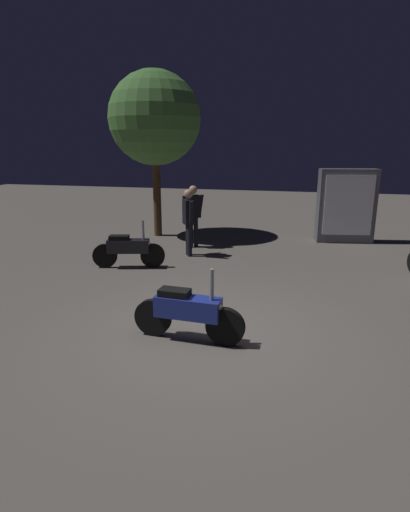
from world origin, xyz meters
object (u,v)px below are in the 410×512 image
(motorcycle_blue_foreground, at_px, (188,312))
(person_bystander_far, at_px, (193,211))
(motorcycle_black_parked_left, at_px, (128,249))
(kiosk_billboard, at_px, (346,206))
(person_rider_beside, at_px, (189,217))

(motorcycle_blue_foreground, relative_size, person_bystander_far, 0.98)
(motorcycle_black_parked_left, relative_size, kiosk_billboard, 0.78)
(person_bystander_far, bearing_deg, motorcycle_black_parked_left, -68.14)
(kiosk_billboard, bearing_deg, motorcycle_blue_foreground, 59.72)
(person_rider_beside, height_order, kiosk_billboard, kiosk_billboard)
(person_bystander_far, bearing_deg, person_rider_beside, -37.60)
(motorcycle_black_parked_left, xyz_separation_m, kiosk_billboard, (5.02, 3.95, 0.61))
(person_bystander_far, distance_m, kiosk_billboard, 4.44)
(kiosk_billboard, bearing_deg, person_rider_beside, 23.58)
(motorcycle_blue_foreground, bearing_deg, motorcycle_black_parked_left, 129.47)
(person_bystander_far, bearing_deg, motorcycle_blue_foreground, -31.03)
(kiosk_billboard, bearing_deg, person_bystander_far, 12.92)
(motorcycle_black_parked_left, xyz_separation_m, person_rider_beside, (1.05, 1.35, 0.57))
(motorcycle_blue_foreground, distance_m, person_bystander_far, 5.61)
(person_bystander_far, height_order, kiosk_billboard, kiosk_billboard)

